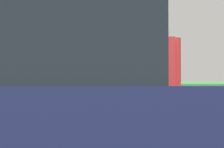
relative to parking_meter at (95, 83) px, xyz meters
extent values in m
cylinder|color=slate|center=(0.00, 0.00, -0.53)|extent=(0.07, 0.07, 0.99)
cylinder|color=black|center=(0.00, 0.00, 0.10)|extent=(0.19, 0.19, 0.27)
sphere|color=silver|center=(0.00, 0.00, 0.27)|extent=(0.18, 0.18, 0.18)
cube|color=black|center=(0.00, -0.10, 0.16)|extent=(0.10, 0.01, 0.07)
cube|color=white|center=(0.00, -0.10, 0.05)|extent=(0.11, 0.01, 0.09)
cube|color=maroon|center=(0.49, 0.11, 0.11)|extent=(0.45, 0.27, 0.62)
sphere|color=beige|center=(0.49, 0.11, 0.53)|extent=(0.22, 0.22, 0.22)
cylinder|color=maroon|center=(0.75, 0.14, 0.13)|extent=(0.09, 0.09, 0.59)
cylinder|color=maroon|center=(0.24, -0.04, 0.18)|extent=(0.13, 0.35, 0.56)
cylinder|color=#2D7A38|center=(-0.22, 2.49, 0.00)|extent=(24.00, 0.06, 0.06)
cylinder|color=#2D7A38|center=(-0.22, 2.49, -0.46)|extent=(24.00, 0.05, 0.05)
cylinder|color=#2D7A38|center=(-1.14, 2.49, -0.51)|extent=(0.06, 0.06, 1.03)
cylinder|color=#2D7A38|center=(0.70, 2.49, -0.51)|extent=(0.06, 0.06, 1.03)
camera|label=1|loc=(-0.23, -4.07, -0.01)|focal=75.34mm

